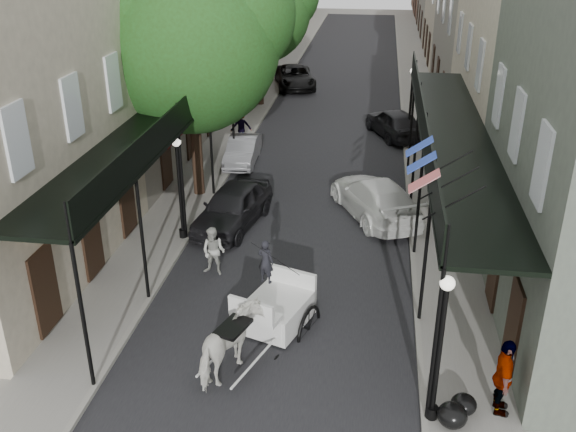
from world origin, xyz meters
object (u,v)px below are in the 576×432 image
(tree_near, at_px, (201,34))
(lamppost_right_far, at_px, (411,104))
(pedestrian_sidewalk_left, at_px, (241,126))
(car_right_far, at_px, (394,123))
(car_left_near, at_px, (233,207))
(pedestrian_walking, at_px, (214,251))
(pedestrian_sidewalk_right, at_px, (504,377))
(lamppost_right_near, at_px, (440,348))
(tree_far, at_px, (265,5))
(car_left_far, at_px, (295,77))
(lamppost_left, at_px, (180,187))
(horse, at_px, (232,345))
(car_left_mid, at_px, (243,151))
(car_right_near, at_px, (375,198))
(carriage, at_px, (284,283))

(tree_near, xyz_separation_m, lamppost_right_far, (8.30, 7.82, -4.44))
(pedestrian_sidewalk_left, xyz_separation_m, car_right_far, (7.64, 2.29, -0.20))
(car_left_near, xyz_separation_m, car_right_far, (6.00, 11.60, -0.02))
(pedestrian_walking, relative_size, pedestrian_sidewalk_right, 0.83)
(lamppost_right_near, relative_size, car_right_far, 0.84)
(tree_far, relative_size, car_right_far, 1.95)
(car_left_far, bearing_deg, lamppost_right_far, -70.03)
(tree_far, xyz_separation_m, pedestrian_walking, (1.83, -20.34, -5.03))
(tree_near, height_order, pedestrian_sidewalk_right, tree_near)
(car_left_near, bearing_deg, lamppost_right_near, -43.57)
(lamppost_right_near, relative_size, lamppost_left, 1.00)
(horse, bearing_deg, tree_far, -63.17)
(lamppost_right_near, bearing_deg, car_left_mid, 115.70)
(tree_far, distance_m, lamppost_right_far, 11.05)
(pedestrian_sidewalk_left, bearing_deg, car_right_far, 176.76)
(pedestrian_walking, height_order, car_left_near, pedestrian_walking)
(lamppost_left, distance_m, car_left_mid, 8.14)
(lamppost_right_far, relative_size, pedestrian_sidewalk_right, 1.91)
(car_left_far, distance_m, car_right_far, 11.75)
(lamppost_right_near, height_order, car_left_near, lamppost_right_near)
(lamppost_right_far, xyz_separation_m, car_right_near, (-1.50, -9.00, -1.29))
(tree_near, height_order, car_left_far, tree_near)
(horse, bearing_deg, car_right_near, -89.59)
(tree_near, height_order, car_right_far, tree_near)
(lamppost_right_far, xyz_separation_m, pedestrian_walking, (-6.52, -14.16, -1.24))
(carriage, distance_m, pedestrian_walking, 3.40)
(car_left_mid, bearing_deg, lamppost_right_far, 25.08)
(car_left_near, relative_size, car_right_far, 1.02)
(lamppost_right_far, relative_size, car_left_near, 0.82)
(car_right_near, bearing_deg, lamppost_left, -0.76)
(car_left_mid, height_order, car_right_far, car_right_far)
(tree_far, bearing_deg, car_left_mid, -86.37)
(pedestrian_sidewalk_right, relative_size, car_right_near, 0.37)
(tree_near, distance_m, car_left_near, 6.55)
(tree_far, distance_m, car_left_mid, 11.46)
(lamppost_right_far, bearing_deg, car_left_mid, -152.55)
(tree_near, height_order, lamppost_right_far, tree_near)
(horse, xyz_separation_m, car_right_far, (4.15, 20.00, -0.14))
(pedestrian_walking, bearing_deg, carriage, -30.09)
(pedestrian_walking, bearing_deg, pedestrian_sidewalk_right, -23.59)
(lamppost_left, bearing_deg, car_left_mid, 86.42)
(tree_far, xyz_separation_m, lamppost_right_near, (8.35, -26.18, -3.79))
(lamppost_right_near, bearing_deg, car_left_far, 103.15)
(car_right_far, bearing_deg, car_right_near, 61.90)
(carriage, bearing_deg, car_left_near, 134.48)
(lamppost_left, distance_m, car_right_far, 15.07)
(lamppost_right_far, height_order, pedestrian_sidewalk_left, lamppost_right_far)
(lamppost_right_near, height_order, pedestrian_sidewalk_left, lamppost_right_near)
(lamppost_left, relative_size, car_left_far, 0.72)
(horse, xyz_separation_m, car_left_mid, (-2.85, 15.00, -0.28))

